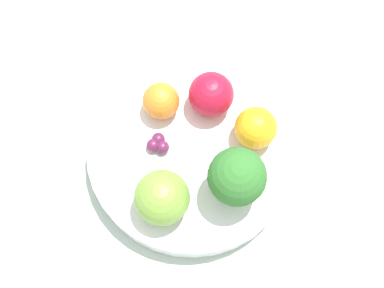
{
  "coord_description": "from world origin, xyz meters",
  "views": [
    {
      "loc": [
        -0.2,
        -0.03,
        0.62
      ],
      "look_at": [
        0.0,
        0.0,
        0.06
      ],
      "focal_mm": 50.0,
      "sensor_mm": 36.0,
      "label": 1
    }
  ],
  "objects_px": {
    "broccoli": "(237,177)",
    "apple_red": "(211,94)",
    "bowl": "(192,152)",
    "orange_back": "(256,128)",
    "grape_cluster": "(158,143)",
    "orange_front": "(161,101)",
    "apple_green": "(162,198)"
  },
  "relations": [
    {
      "from": "broccoli",
      "to": "apple_red",
      "type": "distance_m",
      "value": 0.11
    },
    {
      "from": "apple_red",
      "to": "bowl",
      "type": "bearing_deg",
      "value": 167.8
    },
    {
      "from": "orange_back",
      "to": "bowl",
      "type": "bearing_deg",
      "value": 110.99
    },
    {
      "from": "bowl",
      "to": "grape_cluster",
      "type": "bearing_deg",
      "value": 96.76
    },
    {
      "from": "orange_front",
      "to": "broccoli",
      "type": "bearing_deg",
      "value": -130.2
    },
    {
      "from": "bowl",
      "to": "orange_front",
      "type": "relative_size",
      "value": 5.67
    },
    {
      "from": "grape_cluster",
      "to": "orange_front",
      "type": "bearing_deg",
      "value": 5.9
    },
    {
      "from": "apple_red",
      "to": "orange_front",
      "type": "height_order",
      "value": "apple_red"
    },
    {
      "from": "bowl",
      "to": "apple_red",
      "type": "xyz_separation_m",
      "value": [
        0.06,
        -0.01,
        0.04
      ]
    },
    {
      "from": "orange_front",
      "to": "orange_back",
      "type": "bearing_deg",
      "value": -98.09
    },
    {
      "from": "bowl",
      "to": "orange_back",
      "type": "relative_size",
      "value": 5.04
    },
    {
      "from": "bowl",
      "to": "orange_front",
      "type": "bearing_deg",
      "value": 45.89
    },
    {
      "from": "apple_green",
      "to": "orange_front",
      "type": "bearing_deg",
      "value": 11.55
    },
    {
      "from": "grape_cluster",
      "to": "orange_back",
      "type": "bearing_deg",
      "value": -73.94
    },
    {
      "from": "apple_green",
      "to": "apple_red",
      "type": "bearing_deg",
      "value": -14.08
    },
    {
      "from": "apple_red",
      "to": "orange_back",
      "type": "relative_size",
      "value": 1.08
    },
    {
      "from": "broccoli",
      "to": "apple_red",
      "type": "height_order",
      "value": "broccoli"
    },
    {
      "from": "bowl",
      "to": "grape_cluster",
      "type": "height_order",
      "value": "grape_cluster"
    },
    {
      "from": "apple_red",
      "to": "orange_back",
      "type": "distance_m",
      "value": 0.06
    },
    {
      "from": "grape_cluster",
      "to": "bowl",
      "type": "bearing_deg",
      "value": -83.24
    },
    {
      "from": "apple_red",
      "to": "grape_cluster",
      "type": "relative_size",
      "value": 1.93
    },
    {
      "from": "orange_back",
      "to": "orange_front",
      "type": "bearing_deg",
      "value": 81.91
    },
    {
      "from": "orange_back",
      "to": "broccoli",
      "type": "bearing_deg",
      "value": 168.6
    },
    {
      "from": "bowl",
      "to": "grape_cluster",
      "type": "relative_size",
      "value": 8.96
    },
    {
      "from": "orange_front",
      "to": "grape_cluster",
      "type": "xyz_separation_m",
      "value": [
        -0.05,
        -0.0,
        -0.01
      ]
    },
    {
      "from": "broccoli",
      "to": "orange_front",
      "type": "distance_m",
      "value": 0.13
    },
    {
      "from": "bowl",
      "to": "broccoli",
      "type": "distance_m",
      "value": 0.09
    },
    {
      "from": "apple_green",
      "to": "orange_back",
      "type": "xyz_separation_m",
      "value": [
        0.1,
        -0.09,
        -0.01
      ]
    },
    {
      "from": "orange_front",
      "to": "grape_cluster",
      "type": "relative_size",
      "value": 1.58
    },
    {
      "from": "orange_front",
      "to": "grape_cluster",
      "type": "distance_m",
      "value": 0.05
    },
    {
      "from": "bowl",
      "to": "apple_green",
      "type": "height_order",
      "value": "apple_green"
    },
    {
      "from": "apple_red",
      "to": "apple_green",
      "type": "relative_size",
      "value": 0.87
    }
  ]
}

